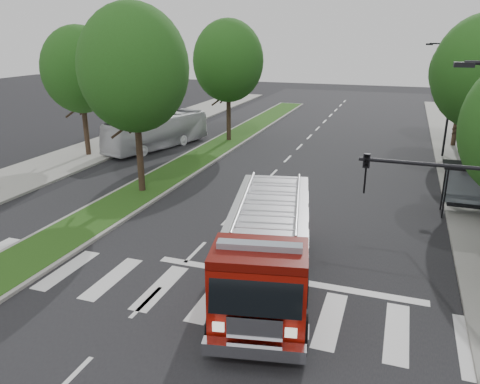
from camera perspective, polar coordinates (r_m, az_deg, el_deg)
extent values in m
plane|color=black|center=(19.50, -5.45, -7.32)|extent=(140.00, 140.00, 0.00)
cube|color=gray|center=(34.97, -20.54, 3.53)|extent=(5.00, 80.00, 0.15)
cube|color=gray|center=(37.41, -2.45, 5.65)|extent=(3.00, 50.00, 0.14)
cube|color=#1D4513|center=(37.39, -2.45, 5.76)|extent=(2.60, 49.50, 0.02)
cylinder|color=black|center=(24.49, 23.72, -0.20)|extent=(0.08, 0.08, 2.50)
cylinder|color=black|center=(25.63, 23.56, 0.62)|extent=(0.08, 0.08, 2.50)
cube|color=black|center=(24.88, 27.22, 2.71)|extent=(3.20, 1.60, 0.12)
cube|color=#8C99A5|center=(25.88, 26.63, 0.46)|extent=(2.80, 0.04, 1.80)
cube|color=black|center=(25.44, 26.56, -1.61)|extent=(2.40, 0.40, 0.08)
cylinder|color=black|center=(30.79, 26.37, 4.91)|extent=(0.36, 0.36, 4.40)
cylinder|color=black|center=(40.60, 24.86, 7.74)|extent=(0.36, 0.36, 3.96)
ellipsoid|color=#1F3C10|center=(40.15, 25.62, 13.14)|extent=(5.00, 5.00, 5.75)
cylinder|color=black|center=(26.42, -12.13, 4.69)|extent=(0.36, 0.36, 4.62)
ellipsoid|color=#1F3C10|center=(25.73, -12.83, 14.48)|extent=(5.80, 5.80, 6.67)
cylinder|color=black|center=(38.82, -1.40, 9.35)|extent=(0.36, 0.36, 4.40)
ellipsoid|color=#1F3C10|center=(38.36, -1.45, 15.70)|extent=(5.60, 5.60, 6.44)
cylinder|color=black|center=(35.75, -18.28, 7.42)|extent=(0.36, 0.36, 4.18)
ellipsoid|color=#1F3C10|center=(35.25, -18.96, 13.93)|extent=(5.20, 5.20, 5.98)
cube|color=black|center=(12.44, 25.65, 13.81)|extent=(0.45, 0.20, 0.12)
cylinder|color=black|center=(12.79, 23.24, 3.00)|extent=(4.00, 0.10, 0.10)
imported|color=black|center=(12.88, 15.05, 2.14)|extent=(0.18, 0.22, 1.10)
cylinder|color=black|center=(36.27, 24.21, 9.95)|extent=(0.16, 0.16, 8.00)
cylinder|color=black|center=(35.93, 23.58, 16.25)|extent=(1.80, 0.10, 0.10)
cube|color=black|center=(35.89, 22.09, 16.35)|extent=(0.45, 0.20, 0.12)
cube|color=#560904|center=(16.84, 3.37, -9.68)|extent=(4.35, 9.24, 0.26)
cube|color=maroon|center=(17.11, 3.67, -5.06)|extent=(3.93, 7.17, 2.12)
cube|color=maroon|center=(13.45, 2.31, -12.13)|extent=(2.97, 2.39, 2.22)
cube|color=#B2B2B7|center=(16.69, 3.75, -1.57)|extent=(3.93, 7.17, 0.13)
cylinder|color=#B2B2B7|center=(16.71, 0.51, -0.74)|extent=(1.36, 6.25, 0.11)
cylinder|color=#B2B2B7|center=(16.59, 7.05, -1.03)|extent=(1.36, 6.25, 0.11)
cube|color=silver|center=(13.01, 1.70, -18.68)|extent=(2.77, 0.91, 0.37)
cube|color=#8C99A5|center=(12.77, 2.40, -6.61)|extent=(2.36, 0.82, 0.19)
cylinder|color=black|center=(13.91, -3.09, -16.18)|extent=(0.59, 1.21, 1.16)
cylinder|color=black|center=(13.72, 7.41, -16.87)|extent=(0.59, 1.21, 1.16)
cylinder|color=black|center=(17.68, -0.37, -8.00)|extent=(0.59, 1.21, 1.16)
cylinder|color=black|center=(17.54, 7.62, -8.41)|extent=(0.59, 1.21, 1.16)
cylinder|color=black|center=(19.96, 0.67, -4.74)|extent=(0.59, 1.21, 1.16)
cylinder|color=black|center=(19.83, 7.69, -5.08)|extent=(0.59, 1.21, 1.16)
imported|color=silver|center=(37.22, -10.05, 7.29)|extent=(4.85, 9.74, 2.65)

